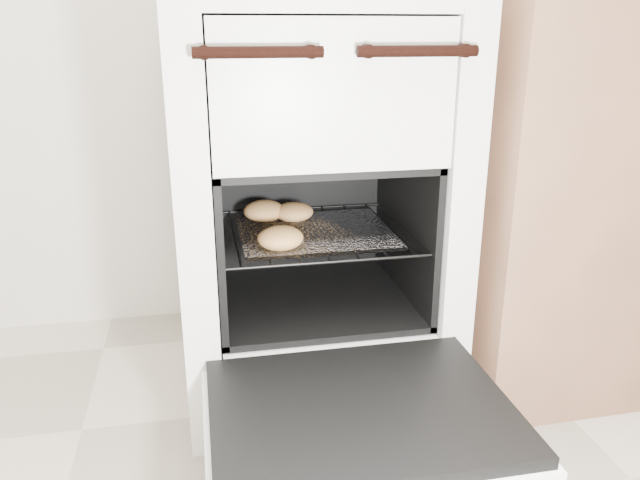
# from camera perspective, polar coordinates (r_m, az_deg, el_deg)

# --- Properties ---
(stove) EXTENTS (0.55, 0.62, 0.85)m
(stove) POSITION_cam_1_polar(r_m,az_deg,el_deg) (1.37, -1.11, 3.62)
(stove) COLOR silver
(stove) RESTS_ON ground
(oven_door) EXTENTS (0.50, 0.39, 0.04)m
(oven_door) POSITION_cam_1_polar(r_m,az_deg,el_deg) (1.05, 3.70, -15.50)
(oven_door) COLOR black
(oven_door) RESTS_ON stove
(oven_rack) EXTENTS (0.40, 0.39, 0.01)m
(oven_rack) POSITION_cam_1_polar(r_m,az_deg,el_deg) (1.33, -0.62, 0.76)
(oven_rack) COLOR black
(oven_rack) RESTS_ON stove
(foil_sheet) EXTENTS (0.31, 0.28, 0.01)m
(foil_sheet) POSITION_cam_1_polar(r_m,az_deg,el_deg) (1.31, -0.48, 0.74)
(foil_sheet) COLOR silver
(foil_sheet) RESTS_ON oven_rack
(baked_rolls) EXTENTS (0.18, 0.29, 0.04)m
(baked_rolls) POSITION_cam_1_polar(r_m,az_deg,el_deg) (1.31, -3.84, 1.88)
(baked_rolls) COLOR #DFA059
(baked_rolls) RESTS_ON foil_sheet
(counter) EXTENTS (0.96, 0.65, 0.95)m
(counter) POSITION_cam_1_polar(r_m,az_deg,el_deg) (1.68, 26.41, 6.65)
(counter) COLOR brown
(counter) RESTS_ON ground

